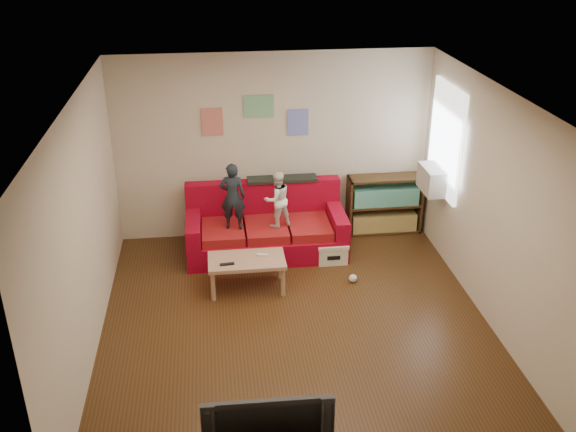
{
  "coord_description": "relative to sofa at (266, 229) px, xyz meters",
  "views": [
    {
      "loc": [
        -0.87,
        -6.16,
        4.37
      ],
      "look_at": [
        0.0,
        0.8,
        1.05
      ],
      "focal_mm": 40.0,
      "sensor_mm": 36.0,
      "label": 1
    }
  ],
  "objects": [
    {
      "name": "room_shell",
      "position": [
        0.18,
        -1.92,
        1.02
      ],
      "size": [
        4.52,
        5.02,
        2.72
      ],
      "color": "#462A12",
      "rests_on": "ground"
    },
    {
      "name": "window",
      "position": [
        2.4,
        -0.27,
        1.31
      ],
      "size": [
        0.04,
        1.08,
        1.48
      ],
      "primitive_type": "cube",
      "color": "white",
      "rests_on": "room_shell"
    },
    {
      "name": "coffee_table",
      "position": [
        -0.33,
        -1.02,
        0.05
      ],
      "size": [
        0.97,
        0.53,
        0.44
      ],
      "color": "tan",
      "rests_on": "ground"
    },
    {
      "name": "sofa",
      "position": [
        0.0,
        0.0,
        0.0
      ],
      "size": [
        2.2,
        1.01,
        0.97
      ],
      "color": "maroon",
      "rests_on": "ground"
    },
    {
      "name": "remote",
      "position": [
        -0.58,
        -1.14,
        0.12
      ],
      "size": [
        0.18,
        0.06,
        0.02
      ],
      "primitive_type": "cube",
      "rotation": [
        0.0,
        0.0,
        0.09
      ],
      "color": "black",
      "rests_on": "coffee_table"
    },
    {
      "name": "artwork_left",
      "position": [
        -0.67,
        0.56,
        1.42
      ],
      "size": [
        0.3,
        0.01,
        0.4
      ],
      "primitive_type": "cube",
      "color": "#D87266",
      "rests_on": "room_shell"
    },
    {
      "name": "ac_unit",
      "position": [
        2.28,
        -0.27,
        0.75
      ],
      "size": [
        0.28,
        0.55,
        0.35
      ],
      "primitive_type": "cube",
      "color": "#B7B2A3",
      "rests_on": "window"
    },
    {
      "name": "child_a",
      "position": [
        -0.45,
        -0.18,
        0.61
      ],
      "size": [
        0.37,
        0.28,
        0.94
      ],
      "primitive_type": "imported",
      "rotation": [
        0.0,
        0.0,
        2.99
      ],
      "color": "black",
      "rests_on": "sofa"
    },
    {
      "name": "tissue",
      "position": [
        1.05,
        -1.03,
        -0.27
      ],
      "size": [
        0.11,
        0.11,
        0.11
      ],
      "primitive_type": "sphere",
      "rotation": [
        0.0,
        0.0,
        0.05
      ],
      "color": "silver",
      "rests_on": "ground"
    },
    {
      "name": "television",
      "position": [
        -0.37,
        -4.17,
        0.38
      ],
      "size": [
        1.04,
        0.16,
        0.6
      ],
      "primitive_type": "imported",
      "rotation": [
        0.0,
        0.0,
        -0.02
      ],
      "color": "black",
      "rests_on": "tv_stand"
    },
    {
      "name": "file_box",
      "position": [
        0.87,
        -0.44,
        -0.18
      ],
      "size": [
        0.42,
        0.32,
        0.29
      ],
      "color": "white",
      "rests_on": "ground"
    },
    {
      "name": "bookshelf",
      "position": [
        1.81,
        0.38,
        0.07
      ],
      "size": [
        1.1,
        0.33,
        0.88
      ],
      "color": "#3E2913",
      "rests_on": "ground"
    },
    {
      "name": "game_controller",
      "position": [
        -0.13,
        -0.97,
        0.12
      ],
      "size": [
        0.14,
        0.07,
        0.03
      ],
      "primitive_type": "cube",
      "rotation": [
        0.0,
        0.0,
        -0.23
      ],
      "color": "silver",
      "rests_on": "coffee_table"
    },
    {
      "name": "artwork_center",
      "position": [
        -0.02,
        0.56,
        1.62
      ],
      "size": [
        0.42,
        0.01,
        0.32
      ],
      "primitive_type": "cube",
      "color": "#72B27F",
      "rests_on": "room_shell"
    },
    {
      "name": "child_b",
      "position": [
        0.15,
        -0.18,
        0.53
      ],
      "size": [
        0.47,
        0.42,
        0.79
      ],
      "primitive_type": "imported",
      "rotation": [
        0.0,
        0.0,
        3.51
      ],
      "color": "white",
      "rests_on": "sofa"
    },
    {
      "name": "artwork_right",
      "position": [
        0.53,
        0.56,
        1.37
      ],
      "size": [
        0.3,
        0.01,
        0.38
      ],
      "primitive_type": "cube",
      "color": "#727FCC",
      "rests_on": "room_shell"
    }
  ]
}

